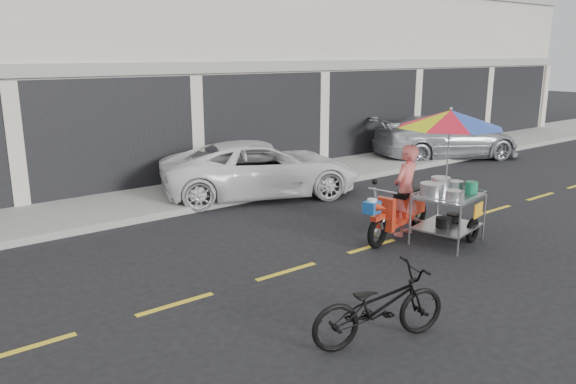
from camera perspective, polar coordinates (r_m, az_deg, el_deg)
ground at (r=10.53m, az=8.51°, el=-5.49°), size 90.00×90.00×0.00m
sidewalk at (r=14.67m, az=-7.17°, el=0.45°), size 45.00×3.00×0.15m
shophouse_block at (r=20.10m, az=-8.15°, el=16.00°), size 36.00×8.11×10.40m
centerline at (r=10.53m, az=8.51°, el=-5.47°), size 42.00×0.10×0.01m
white_pickup at (r=13.95m, az=-2.75°, el=2.39°), size 5.39×3.84×1.36m
silver_pickup at (r=19.64m, az=15.75°, el=5.37°), size 5.34×3.78×1.44m
near_bicycle at (r=7.08m, az=9.25°, el=-11.34°), size 1.92×1.10×0.96m
food_vendor_rig at (r=10.77m, az=14.53°, el=3.43°), size 2.83×2.31×2.54m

